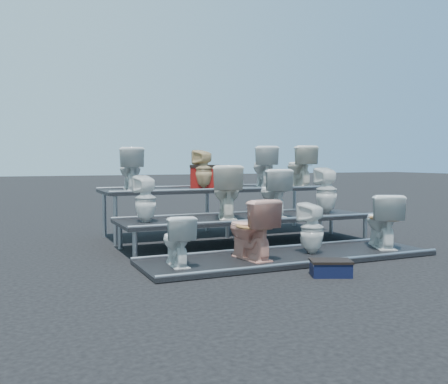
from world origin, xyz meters
name	(u,v)px	position (x,y,z in m)	size (l,w,h in m)	color
ground	(248,245)	(0.00, 0.00, 0.00)	(80.00, 80.00, 0.00)	black
tier_front	(290,257)	(0.00, -1.30, 0.03)	(4.20, 1.20, 0.06)	black
tier_mid	(248,231)	(0.00, 0.00, 0.23)	(4.20, 1.20, 0.46)	black
tier_back	(217,211)	(0.00, 1.30, 0.43)	(4.20, 1.20, 0.86)	black
toilet_0	(177,240)	(-1.64, -1.30, 0.38)	(0.36, 0.63, 0.64)	silver
toilet_1	(251,229)	(-0.61, -1.30, 0.47)	(0.45, 0.80, 0.81)	#E09985
toilet_2	(312,228)	(0.36, -1.30, 0.42)	(0.32, 0.33, 0.72)	silver
toilet_3	(382,221)	(1.62, -1.30, 0.47)	(0.45, 0.80, 0.81)	silver
toilet_4	(146,199)	(-1.70, 0.00, 0.81)	(0.31, 0.32, 0.70)	silver
toilet_5	(227,192)	(-0.38, 0.00, 0.88)	(0.47, 0.83, 0.84)	silver
toilet_6	(274,192)	(0.47, 0.00, 0.85)	(0.43, 0.76, 0.78)	silver
toilet_7	(326,190)	(1.52, 0.00, 0.86)	(0.36, 0.36, 0.79)	silver
toilet_8	(130,169)	(-1.62, 1.30, 1.23)	(0.41, 0.72, 0.74)	silver
toilet_9	(203,169)	(-0.26, 1.30, 1.22)	(0.32, 0.33, 0.71)	#D1B37E
toilet_10	(264,167)	(0.99, 1.30, 1.25)	(0.44, 0.77, 0.79)	silver
toilet_11	(300,166)	(1.80, 1.30, 1.26)	(0.45, 0.79, 0.80)	silver
red_crate	(205,178)	(-0.19, 1.44, 1.05)	(0.53, 0.43, 0.38)	maroon
step_stool	(331,269)	(-0.08, -2.36, 0.08)	(0.46, 0.28, 0.17)	black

